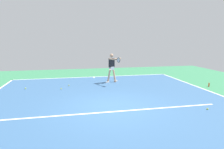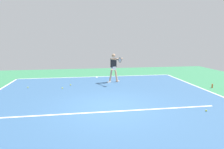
{
  "view_description": "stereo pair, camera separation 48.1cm",
  "coord_description": "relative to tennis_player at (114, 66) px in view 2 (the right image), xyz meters",
  "views": [
    {
      "loc": [
        1.53,
        7.22,
        2.62
      ],
      "look_at": [
        -0.46,
        -2.29,
        0.9
      ],
      "focal_mm": 31.3,
      "sensor_mm": 36.0,
      "label": 1
    },
    {
      "loc": [
        1.06,
        7.31,
        2.62
      ],
      "look_at": [
        -0.46,
        -2.29,
        0.9
      ],
      "focal_mm": 31.3,
      "sensor_mm": 36.0,
      "label": 2
    }
  ],
  "objects": [
    {
      "name": "tennis_ball_by_sideline",
      "position": [
        2.66,
        0.48,
        -1.01
      ],
      "size": [
        0.07,
        0.07,
        0.07
      ],
      "primitive_type": "sphere",
      "color": "yellow",
      "rests_on": "ground_plane"
    },
    {
      "name": "court_surface",
      "position": [
        0.93,
        4.56,
        -1.04
      ],
      "size": [
        10.97,
        13.28,
        0.0
      ],
      "primitive_type": "cube",
      "color": "#38608E",
      "rests_on": "ground_plane"
    },
    {
      "name": "tennis_player",
      "position": [
        0.0,
        0.0,
        0.0
      ],
      "size": [
        1.1,
        1.37,
        1.81
      ],
      "rotation": [
        0.0,
        0.0,
        0.43
      ],
      "color": "tan",
      "rests_on": "ground_plane"
    },
    {
      "name": "court_line_baseline_near",
      "position": [
        0.93,
        -2.03,
        -1.04
      ],
      "size": [
        10.97,
        0.1,
        0.01
      ],
      "primitive_type": "cube",
      "color": "white",
      "rests_on": "ground_plane"
    },
    {
      "name": "water_bottle",
      "position": [
        -5.16,
        2.31,
        -0.93
      ],
      "size": [
        0.07,
        0.07,
        0.22
      ],
      "primitive_type": "cylinder",
      "color": "#D84C1E",
      "rests_on": "ground_plane"
    },
    {
      "name": "tennis_ball_near_player",
      "position": [
        4.96,
        0.75,
        -1.01
      ],
      "size": [
        0.07,
        0.07,
        0.07
      ],
      "primitive_type": "sphere",
      "color": "#C6E53D",
      "rests_on": "ground_plane"
    },
    {
      "name": "court_line_service",
      "position": [
        0.93,
        5.05,
        -1.04
      ],
      "size": [
        8.23,
        0.1,
        0.01
      ],
      "primitive_type": "cube",
      "color": "white",
      "rests_on": "ground_plane"
    },
    {
      "name": "court_line_centre_mark",
      "position": [
        0.93,
        -1.83,
        -1.04
      ],
      "size": [
        0.1,
        0.3,
        0.01
      ],
      "primitive_type": "cube",
      "color": "white",
      "rests_on": "ground_plane"
    },
    {
      "name": "ground_plane",
      "position": [
        0.93,
        4.56,
        -1.04
      ],
      "size": [
        21.58,
        21.58,
        0.0
      ],
      "primitive_type": "plane",
      "color": "#388456"
    },
    {
      "name": "tennis_ball_centre_court",
      "position": [
        3.06,
        1.2,
        -1.01
      ],
      "size": [
        0.07,
        0.07,
        0.07
      ],
      "primitive_type": "sphere",
      "color": "yellow",
      "rests_on": "ground_plane"
    },
    {
      "name": "tennis_ball_near_service_line",
      "position": [
        -2.55,
        5.59,
        -1.01
      ],
      "size": [
        0.07,
        0.07,
        0.07
      ],
      "primitive_type": "sphere",
      "color": "#CCE033",
      "rests_on": "ground_plane"
    }
  ]
}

